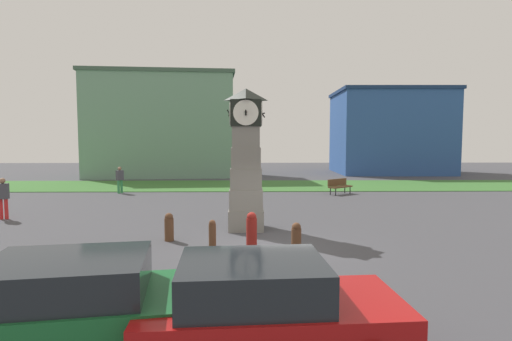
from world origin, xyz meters
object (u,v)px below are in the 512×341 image
Objects in this scene: bollard_mid_row at (212,234)px; car_by_building at (266,308)px; bollard_near_tower at (169,227)px; car_near_tower at (84,305)px; clock_tower at (246,163)px; bollard_end_row at (296,243)px; pedestrian_near_bench at (120,178)px; pedestrian_crossing_lot at (3,196)px; bench at (339,185)px; bollard_far_row at (252,232)px.

car_by_building is at bearing -77.30° from bollard_mid_row.
bollard_near_tower is 6.72m from car_near_tower.
bollard_mid_row is (-0.97, -2.57, -1.94)m from clock_tower.
clock_tower reaches higher than bollard_end_row.
bollard_near_tower is 12.57m from pedestrian_near_bench.
bollard_mid_row is 9.94m from pedestrian_crossing_lot.
pedestrian_crossing_lot is (-7.38, 3.58, 0.51)m from bollard_near_tower.
car_near_tower is 19.13m from bench.
bollard_mid_row is 14.06m from pedestrian_near_bench.
bollard_end_row is at bearing -33.36° from bollard_mid_row.
bench is 0.96× the size of pedestrian_crossing_lot.
pedestrian_crossing_lot is (-10.17, 10.43, 0.21)m from car_by_building.
car_by_building reaches higher than bollard_mid_row.
pedestrian_near_bench is at bearing 114.57° from bollard_near_tower.
pedestrian_near_bench reaches higher than bollard_near_tower.
car_near_tower is 1.11× the size of car_by_building.
bollard_end_row is 4.50m from car_by_building.
bench is 1.00× the size of pedestrian_near_bench.
pedestrian_crossing_lot is at bearing 168.76° from clock_tower.
clock_tower is at bearing -51.98° from pedestrian_near_bench.
bollard_near_tower is 0.21× the size of car_near_tower.
bollard_near_tower is 13.33m from bench.
clock_tower is 8.64m from car_by_building.
car_near_tower reaches higher than bollard_near_tower.
bench is (5.07, 17.62, -0.22)m from car_by_building.
bollard_end_row is (2.30, -1.51, 0.11)m from bollard_mid_row.
bollard_near_tower is at bearing 147.09° from bollard_mid_row.
pedestrian_crossing_lot is at bearing 153.34° from bollard_far_row.
bollard_mid_row is 0.54× the size of bench.
car_near_tower is 12.72m from pedestrian_crossing_lot.
pedestrian_near_bench reaches higher than bollard_mid_row.
car_by_building is at bearing -87.60° from clock_tower.
bollard_mid_row is at bearing 76.62° from car_near_tower.
pedestrian_near_bench is at bearing 118.38° from bollard_mid_row.
bollard_near_tower is at bearing 90.75° from car_near_tower.
bollard_end_row is 13.84m from bench.
bollard_end_row is at bearing -57.10° from pedestrian_near_bench.
car_near_tower is 2.59× the size of pedestrian_crossing_lot.
bollard_near_tower is at bearing -146.19° from clock_tower.
bench is at bearing 25.25° from pedestrian_crossing_lot.
bollard_end_row is at bearing -107.24° from bench.
bollard_end_row is at bearing 77.61° from car_by_building.
bollard_far_row is 15.06m from pedestrian_near_bench.
bench is at bearing 72.76° from bollard_end_row.
car_near_tower is 2.71m from car_by_building.
bollard_mid_row is at bearing 102.70° from car_by_building.
bollard_near_tower is 0.56× the size of bench.
clock_tower is 10.78m from bench.
bollard_end_row reaches higher than bollard_near_tower.
bollard_far_row is at bearing -28.79° from bollard_near_tower.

